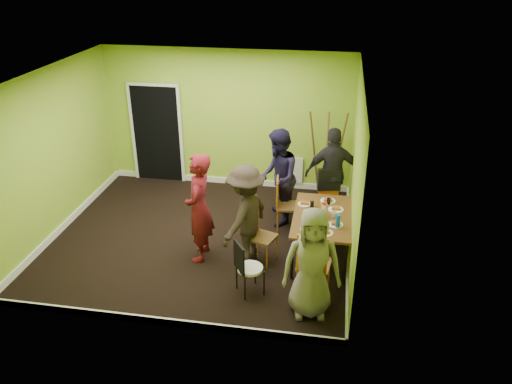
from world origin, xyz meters
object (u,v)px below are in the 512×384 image
at_px(chair_front_end, 313,262).
at_px(easel, 326,156).
at_px(person_left_far, 278,178).
at_px(person_front_end, 312,263).
at_px(orange_bottle, 321,207).
at_px(chair_bentwood, 246,265).
at_px(blue_bottle, 338,221).
at_px(dining_table, 322,219).
at_px(thermos, 324,211).
at_px(person_standing, 199,208).
at_px(person_back_end, 333,174).
at_px(person_left_near, 246,215).
at_px(chair_back_end, 329,186).
at_px(chair_left_near, 258,231).
at_px(chair_left_far, 283,201).

bearing_deg(chair_front_end, easel, 97.40).
relative_size(person_left_far, person_front_end, 1.10).
height_order(person_left_far, person_front_end, person_left_far).
xyz_separation_m(chair_front_end, orange_bottle, (0.04, 1.30, 0.19)).
xyz_separation_m(chair_bentwood, person_left_far, (0.17, 2.16, 0.40)).
bearing_deg(blue_bottle, dining_table, 125.61).
relative_size(chair_front_end, thermos, 4.76).
xyz_separation_m(blue_bottle, person_standing, (-2.13, 0.00, 0.03)).
bearing_deg(person_back_end, person_front_end, 77.07).
relative_size(easel, person_standing, 1.02).
distance_m(thermos, person_left_near, 1.21).
bearing_deg(person_front_end, chair_front_end, 80.40).
bearing_deg(orange_bottle, person_left_near, -155.32).
xyz_separation_m(chair_back_end, blue_bottle, (0.17, -1.56, 0.16)).
xyz_separation_m(chair_bentwood, orange_bottle, (0.97, 1.34, 0.32)).
relative_size(chair_back_end, orange_bottle, 11.02).
relative_size(chair_left_near, thermos, 4.01).
relative_size(blue_bottle, person_back_end, 0.12).
xyz_separation_m(chair_bentwood, easel, (0.96, 3.25, 0.42)).
bearing_deg(chair_back_end, blue_bottle, 83.87).
bearing_deg(dining_table, chair_bentwood, -131.35).
height_order(chair_left_far, person_standing, person_standing).
distance_m(easel, thermos, 2.17).
distance_m(thermos, person_back_end, 1.47).
bearing_deg(person_standing, person_back_end, 127.26).
distance_m(orange_bottle, person_left_near, 1.25).
relative_size(easel, person_front_end, 1.14).
xyz_separation_m(chair_back_end, orange_bottle, (-0.09, -1.03, 0.10)).
relative_size(easel, person_left_near, 1.11).
bearing_deg(person_front_end, chair_back_end, 78.40).
distance_m(blue_bottle, orange_bottle, 0.60).
bearing_deg(person_left_near, dining_table, 127.38).
distance_m(dining_table, chair_bentwood, 1.53).
height_order(chair_front_end, easel, easel).
height_order(chair_front_end, person_front_end, person_front_end).
bearing_deg(person_back_end, thermos, 77.08).
xyz_separation_m(person_standing, person_front_end, (1.82, -1.07, -0.10)).
relative_size(person_left_far, person_back_end, 1.02).
xyz_separation_m(orange_bottle, person_left_near, (-1.13, -0.52, 0.02)).
xyz_separation_m(chair_left_near, person_front_end, (0.90, -1.16, 0.28)).
height_order(chair_bentwood, person_left_far, person_left_far).
relative_size(chair_front_end, person_back_end, 0.64).
distance_m(chair_left_near, person_back_end, 2.01).
bearing_deg(person_standing, blue_bottle, 86.28).
relative_size(person_back_end, person_front_end, 1.08).
distance_m(person_back_end, person_front_end, 2.82).
distance_m(chair_bentwood, easel, 3.42).
height_order(thermos, person_left_far, person_left_far).
distance_m(easel, person_standing, 3.07).
xyz_separation_m(chair_left_near, chair_front_end, (0.90, -0.84, 0.10)).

